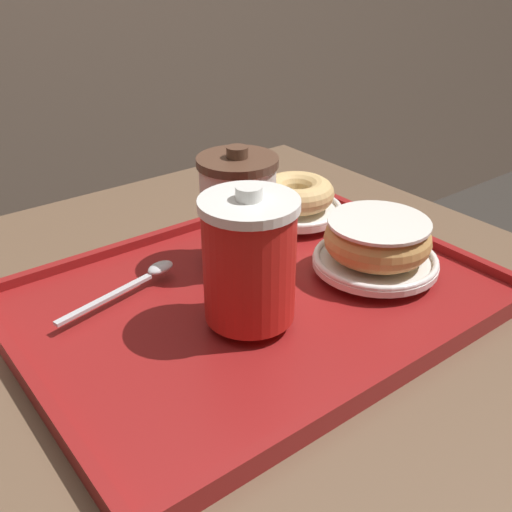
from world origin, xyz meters
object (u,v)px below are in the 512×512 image
at_px(coffee_cup_front, 249,259).
at_px(donut_plain, 297,193).
at_px(donut_chocolate_glazed, 378,238).
at_px(spoon, 144,277).
at_px(coffee_cup_rear, 238,207).

bearing_deg(coffee_cup_front, donut_plain, 38.26).
distance_m(donut_chocolate_glazed, spoon, 0.28).
bearing_deg(coffee_cup_front, spoon, 112.78).
xyz_separation_m(coffee_cup_rear, donut_plain, (0.14, 0.05, -0.03)).
xyz_separation_m(donut_plain, spoon, (-0.26, -0.03, -0.03)).
height_order(coffee_cup_front, spoon, coffee_cup_front).
distance_m(coffee_cup_rear, donut_plain, 0.15).
distance_m(coffee_cup_front, spoon, 0.16).
xyz_separation_m(coffee_cup_rear, spoon, (-0.12, 0.02, -0.06)).
xyz_separation_m(donut_chocolate_glazed, spoon, (-0.24, 0.14, -0.03)).
distance_m(coffee_cup_rear, spoon, 0.14).
relative_size(coffee_cup_rear, spoon, 0.87).
height_order(coffee_cup_front, donut_chocolate_glazed, coffee_cup_front).
height_order(donut_chocolate_glazed, donut_plain, donut_chocolate_glazed).
bearing_deg(coffee_cup_front, coffee_cup_rear, 58.65).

